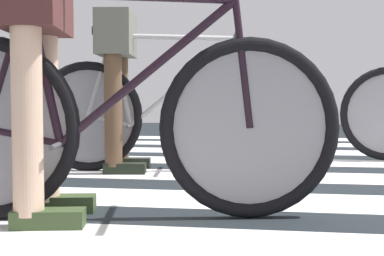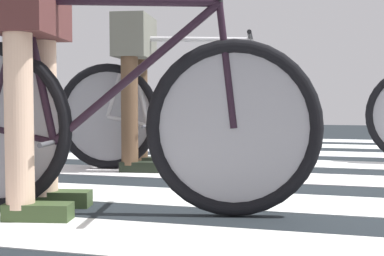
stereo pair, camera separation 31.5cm
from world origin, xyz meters
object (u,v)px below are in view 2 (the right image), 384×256
at_px(bicycle_2_of_3, 181,113).
at_px(cyclist_2_of_3, 135,71).
at_px(bicycle_1_of_3, 108,121).
at_px(cyclist_1_of_3, 33,56).

relative_size(bicycle_2_of_3, cyclist_2_of_3, 1.68).
bearing_deg(bicycle_2_of_3, bicycle_1_of_3, -93.56).
distance_m(bicycle_1_of_3, cyclist_1_of_3, 0.41).
relative_size(cyclist_1_of_3, cyclist_2_of_3, 0.98).
bearing_deg(bicycle_2_of_3, cyclist_1_of_3, -105.86).
height_order(bicycle_1_of_3, cyclist_1_of_3, cyclist_1_of_3).
bearing_deg(cyclist_1_of_3, cyclist_2_of_3, 82.71).
height_order(bicycle_2_of_3, cyclist_2_of_3, cyclist_2_of_3).
height_order(bicycle_1_of_3, bicycle_2_of_3, same).
xyz_separation_m(bicycle_1_of_3, cyclist_2_of_3, (-0.40, 1.33, 0.28)).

